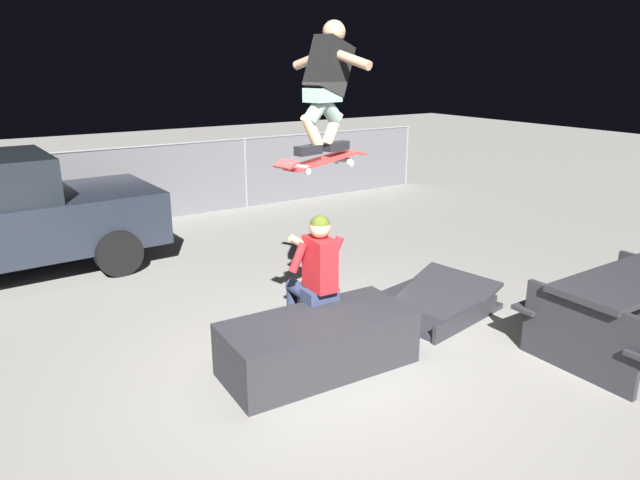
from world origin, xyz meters
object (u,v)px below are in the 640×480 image
at_px(skateboard, 323,161).
at_px(picnic_table_back, 629,302).
at_px(skater_airborne, 327,81).
at_px(person_sitting_on_ledge, 314,273).
at_px(kicker_ramp, 434,306).
at_px(ledge_box_main, 318,343).

relative_size(skateboard, picnic_table_back, 0.60).
relative_size(skater_airborne, picnic_table_back, 0.65).
height_order(skater_airborne, picnic_table_back, skater_airborne).
bearing_deg(person_sitting_on_ledge, skateboard, -39.47).
bearing_deg(skater_airborne, skateboard, -166.83).
bearing_deg(skater_airborne, person_sitting_on_ledge, 162.23).
distance_m(person_sitting_on_ledge, skater_airborne, 1.77).
height_order(kicker_ramp, picnic_table_back, picnic_table_back).
bearing_deg(skater_airborne, picnic_table_back, -36.54).
xyz_separation_m(skateboard, skater_airborne, (0.06, 0.01, 0.69)).
bearing_deg(kicker_ramp, skater_airborne, 177.75).
distance_m(ledge_box_main, kicker_ramp, 1.79).
relative_size(skateboard, kicker_ramp, 0.73).
xyz_separation_m(skater_airborne, picnic_table_back, (2.29, -1.70, -2.00)).
bearing_deg(skater_airborne, kicker_ramp, -2.25).
distance_m(person_sitting_on_ledge, skateboard, 1.08).
height_order(person_sitting_on_ledge, picnic_table_back, person_sitting_on_ledge).
distance_m(ledge_box_main, skateboard, 1.64).
relative_size(kicker_ramp, picnic_table_back, 0.83).
relative_size(ledge_box_main, person_sitting_on_ledge, 1.30).
distance_m(ledge_box_main, skater_airborne, 2.32).
relative_size(skateboard, skater_airborne, 0.93).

